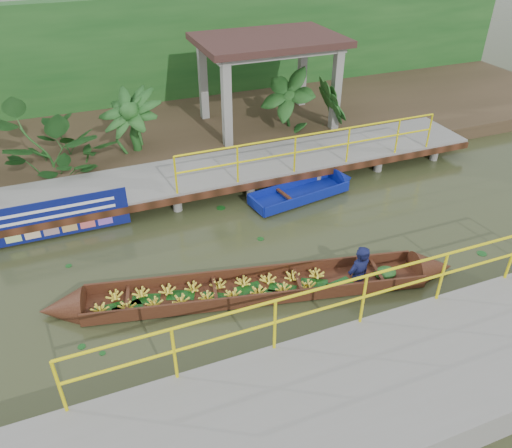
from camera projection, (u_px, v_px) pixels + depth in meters
name	position (u px, v px, depth m)	size (l,w,h in m)	color
ground	(252.00, 261.00, 11.02)	(80.00, 80.00, 0.00)	#2C3319
land_strip	(171.00, 129.00, 16.72)	(30.00, 8.00, 0.45)	#332919
far_dock	(207.00, 174.00, 13.42)	(16.00, 2.06, 1.66)	gray
near_dock	(407.00, 382.00, 7.90)	(18.00, 2.40, 1.73)	gray
pavilion	(269.00, 49.00, 15.29)	(4.40, 3.00, 3.00)	gray
foliage_backdrop	(150.00, 56.00, 17.69)	(30.00, 0.80, 4.00)	#164618
vendor_boat	(272.00, 282.00, 10.06)	(8.43, 2.56, 1.95)	#37180F
moored_blue_boat	(322.00, 187.00, 13.55)	(3.24, 1.30, 0.75)	navy
blue_banner	(60.00, 218.00, 11.47)	(3.11, 0.04, 0.97)	#0B135D
tropical_plants	(124.00, 128.00, 13.85)	(14.45, 1.45, 1.81)	#164618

